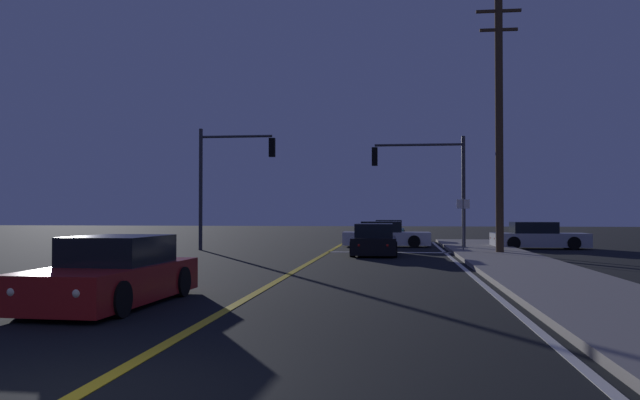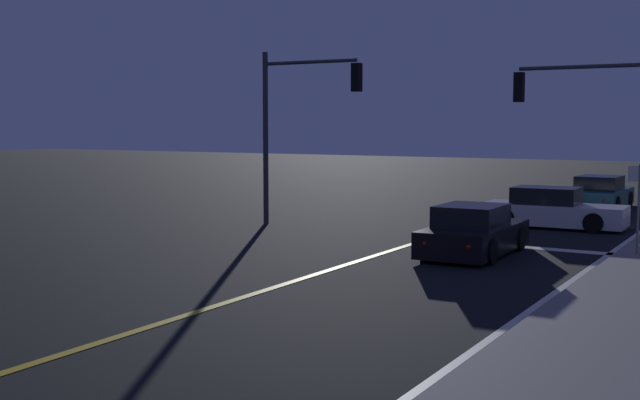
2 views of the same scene
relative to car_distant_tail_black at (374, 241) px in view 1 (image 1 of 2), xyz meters
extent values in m
plane|color=black|center=(-2.15, -21.45, -0.58)|extent=(160.00, 160.00, 0.00)
cube|color=gray|center=(4.96, -9.02, -0.51)|extent=(3.20, 44.76, 0.15)
cube|color=gold|center=(-2.15, -9.02, -0.58)|extent=(0.20, 42.27, 0.01)
cube|color=silver|center=(3.11, -9.02, -0.58)|extent=(0.16, 42.27, 0.01)
cube|color=silver|center=(0.60, 1.91, -0.58)|extent=(5.51, 0.50, 0.01)
cube|color=black|center=(0.00, 0.06, -0.14)|extent=(1.88, 4.24, 0.68)
cube|color=black|center=(0.00, -0.19, 0.46)|extent=(1.59, 1.96, 0.60)
cylinder|color=black|center=(-0.87, 1.35, -0.26)|extent=(0.23, 0.64, 0.64)
cylinder|color=black|center=(0.82, 1.38, -0.26)|extent=(0.23, 0.64, 0.64)
cylinder|color=black|center=(-0.82, -1.26, -0.26)|extent=(0.23, 0.64, 0.64)
cylinder|color=black|center=(0.87, -1.23, -0.26)|extent=(0.23, 0.64, 0.64)
sphere|color=#FFF4CC|center=(-0.60, 2.10, -0.06)|extent=(0.18, 0.18, 0.18)
sphere|color=#FFF4CC|center=(0.53, 2.11, -0.06)|extent=(0.18, 0.18, 0.18)
sphere|color=red|center=(-0.53, -2.00, -0.06)|extent=(0.14, 0.14, 0.14)
sphere|color=red|center=(0.59, -1.99, -0.06)|extent=(0.14, 0.14, 0.14)
cube|color=maroon|center=(-4.56, -15.38, -0.14)|extent=(2.03, 4.68, 0.68)
cube|color=black|center=(-4.55, -15.11, 0.46)|extent=(1.67, 2.18, 0.60)
cylinder|color=black|center=(-3.75, -16.84, -0.26)|extent=(0.25, 0.65, 0.64)
cylinder|color=black|center=(-5.47, -16.78, -0.26)|extent=(0.25, 0.65, 0.64)
cylinder|color=black|center=(-3.64, -13.99, -0.26)|extent=(0.25, 0.65, 0.64)
cylinder|color=black|center=(-5.36, -13.92, -0.26)|extent=(0.25, 0.65, 0.64)
sphere|color=#FFF4CC|center=(-4.08, -17.65, -0.06)|extent=(0.18, 0.18, 0.18)
sphere|color=#FFF4CC|center=(-5.22, -17.60, -0.06)|extent=(0.18, 0.18, 0.18)
sphere|color=red|center=(-3.90, -13.15, -0.06)|extent=(0.14, 0.14, 0.14)
sphere|color=red|center=(-5.04, -13.11, -0.06)|extent=(0.14, 0.14, 0.14)
cube|color=silver|center=(0.41, 6.79, -0.14)|extent=(4.60, 1.83, 0.68)
cube|color=black|center=(0.13, 6.79, 0.46)|extent=(2.13, 1.54, 0.60)
cylinder|color=black|center=(1.80, 7.63, -0.26)|extent=(0.64, 0.23, 0.64)
cylinder|color=black|center=(1.84, 6.01, -0.26)|extent=(0.64, 0.23, 0.64)
cylinder|color=black|center=(-1.03, 7.57, -0.26)|extent=(0.64, 0.23, 0.64)
cylinder|color=black|center=(-0.99, 5.96, -0.26)|extent=(0.64, 0.23, 0.64)
sphere|color=#FFF4CC|center=(2.62, 7.38, -0.06)|extent=(0.18, 0.18, 0.18)
sphere|color=#FFF4CC|center=(2.64, 6.30, -0.06)|extent=(0.18, 0.18, 0.18)
sphere|color=red|center=(-1.84, 7.29, -0.06)|extent=(0.14, 0.14, 0.14)
sphere|color=red|center=(-1.81, 6.21, -0.06)|extent=(0.14, 0.14, 0.14)
cube|color=#B2B5BA|center=(8.03, 5.88, -0.14)|extent=(4.64, 1.92, 0.68)
cube|color=black|center=(7.76, 5.87, 0.46)|extent=(2.15, 1.61, 0.60)
cylinder|color=black|center=(9.44, 6.76, -0.26)|extent=(0.65, 0.24, 0.64)
cylinder|color=black|center=(9.48, 5.07, -0.26)|extent=(0.65, 0.24, 0.64)
cylinder|color=black|center=(6.59, 6.69, -0.26)|extent=(0.65, 0.24, 0.64)
cylinder|color=black|center=(6.63, 5.00, -0.26)|extent=(0.65, 0.24, 0.64)
sphere|color=#FFF4CC|center=(10.26, 6.49, -0.06)|extent=(0.18, 0.18, 0.18)
sphere|color=#FFF4CC|center=(10.29, 5.37, -0.06)|extent=(0.18, 0.18, 0.18)
sphere|color=red|center=(5.77, 6.38, -0.06)|extent=(0.14, 0.14, 0.14)
sphere|color=red|center=(5.80, 5.26, -0.06)|extent=(0.14, 0.14, 0.14)
cube|color=#195960|center=(0.46, 14.05, -0.14)|extent=(1.95, 4.30, 0.68)
cube|color=black|center=(0.46, 13.79, 0.46)|extent=(1.65, 1.99, 0.60)
cylinder|color=black|center=(-0.39, 15.39, -0.26)|extent=(0.23, 0.64, 0.64)
cylinder|color=black|center=(1.36, 15.36, -0.26)|extent=(0.23, 0.64, 0.64)
cylinder|color=black|center=(-0.44, 12.74, -0.26)|extent=(0.23, 0.64, 0.64)
cylinder|color=black|center=(1.32, 12.71, -0.26)|extent=(0.23, 0.64, 0.64)
sphere|color=#FFF4CC|center=(-0.08, 16.14, -0.06)|extent=(0.18, 0.18, 0.18)
sphere|color=#FFF4CC|center=(1.08, 16.12, -0.06)|extent=(0.18, 0.18, 0.18)
sphere|color=red|center=(-0.15, 11.97, -0.06)|extent=(0.14, 0.14, 0.14)
sphere|color=red|center=(1.01, 11.95, -0.06)|extent=(0.14, 0.14, 0.14)
cylinder|color=#38383D|center=(4.16, 4.21, 2.17)|extent=(0.18, 0.18, 5.51)
cylinder|color=#38383D|center=(2.02, 4.21, 4.52)|extent=(4.27, 0.12, 0.12)
cube|color=black|center=(-0.11, 4.21, 3.97)|extent=(0.28, 0.28, 0.90)
sphere|color=red|center=(-0.11, 4.21, 4.24)|extent=(0.22, 0.22, 0.22)
sphere|color=#4C2D05|center=(-0.11, 4.21, 3.97)|extent=(0.22, 0.22, 0.22)
sphere|color=#0A3814|center=(-0.11, 4.21, 3.70)|extent=(0.22, 0.22, 0.22)
cylinder|color=#38383D|center=(-8.47, 2.81, 2.35)|extent=(0.18, 0.18, 5.87)
cylinder|color=#38383D|center=(-6.71, 2.81, 4.89)|extent=(3.51, 0.12, 0.12)
cube|color=black|center=(-4.96, 2.81, 4.34)|extent=(0.28, 0.28, 0.90)
sphere|color=red|center=(-4.96, 2.81, 4.61)|extent=(0.22, 0.22, 0.22)
sphere|color=#4C2D05|center=(-4.96, 2.81, 4.34)|extent=(0.22, 0.22, 0.22)
sphere|color=#0A3814|center=(-4.96, 2.81, 4.07)|extent=(0.22, 0.22, 0.22)
cylinder|color=#4C3823|center=(5.26, 0.37, 4.89)|extent=(0.33, 0.33, 10.94)
cube|color=#4C3823|center=(5.26, 0.37, 9.76)|extent=(1.87, 0.12, 0.12)
cube|color=#4C3823|center=(5.26, 0.37, 8.96)|extent=(1.57, 0.12, 0.12)
cylinder|color=slate|center=(3.86, 1.41, 0.63)|extent=(0.06, 0.06, 2.43)
cube|color=white|center=(3.86, 1.41, 1.60)|extent=(0.56, 0.03, 0.40)
camera|label=1|loc=(0.98, -27.40, 1.22)|focal=36.18mm
camera|label=2|loc=(7.15, -20.36, 2.86)|focal=45.60mm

